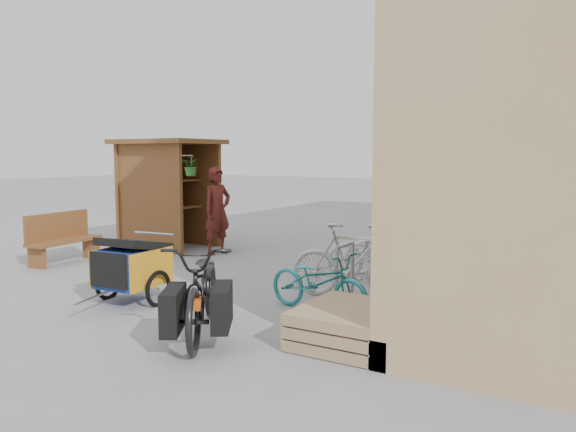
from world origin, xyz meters
The scene contains 17 objects.
ground centered at (0.00, 0.00, 0.00)m, with size 80.00×80.00×0.00m, color gray.
kiosk centered at (-3.28, 2.47, 1.55)m, with size 2.49×1.65×2.40m.
bike_rack centered at (2.30, 2.40, 0.52)m, with size 0.05×5.35×0.86m.
pallet_stack centered at (3.00, -1.40, 0.21)m, with size 1.00×1.20×0.40m.
bench centered at (-3.68, 0.05, 0.49)m, with size 0.63×1.57×0.97m.
shopping_carts centered at (3.00, 6.96, 0.56)m, with size 0.54×1.49×0.96m.
child_trailer centered at (-0.34, -1.35, 0.53)m, with size 1.00×1.65×0.96m.
cargo_bike centered at (1.46, -1.98, 0.55)m, with size 1.73×2.17×1.10m.
person_kiosk centered at (-1.72, 2.34, 0.91)m, with size 0.66×0.43×1.81m, color maroon.
bike_0 centered at (2.14, -0.46, 0.41)m, with size 0.54×1.54×0.81m, color teal.
bike_1 centered at (2.23, 0.42, 0.55)m, with size 0.51×1.81×1.09m, color beige.
bike_2 centered at (2.17, 1.65, 0.47)m, with size 0.62×1.79×0.94m, color #B6B7BB.
bike_3 centered at (2.11, 1.99, 0.44)m, with size 0.42×1.47×0.89m, color beige.
bike_4 centered at (2.50, 2.91, 0.46)m, with size 0.61×1.74×0.91m, color beige.
bike_5 centered at (2.10, 3.07, 0.48)m, with size 0.45×1.60×0.96m, color beige.
bike_6 centered at (2.12, 3.91, 0.43)m, with size 0.57×1.63×0.86m, color beige.
bike_7 centered at (2.35, 4.46, 0.45)m, with size 0.42×1.50×0.90m, color #B6B7BB.
Camera 1 is at (5.50, -6.86, 2.06)m, focal length 35.00 mm.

